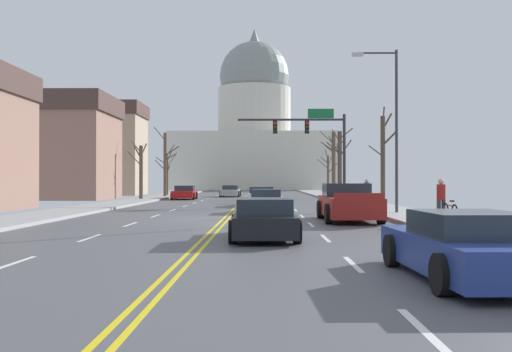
{
  "coord_description": "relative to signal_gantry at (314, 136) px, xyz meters",
  "views": [
    {
      "loc": [
        1.66,
        -25.47,
        1.73
      ],
      "look_at": [
        0.93,
        32.32,
        2.12
      ],
      "focal_mm": 40.26,
      "sensor_mm": 36.0,
      "label": 1
    }
  ],
  "objects": [
    {
      "name": "ground",
      "position": [
        -5.39,
        -16.58,
        -4.96
      ],
      "size": [
        20.0,
        180.0,
        0.2
      ],
      "color": "#505055"
    },
    {
      "name": "signal_gantry",
      "position": [
        0.0,
        0.0,
        0.0
      ],
      "size": [
        7.91,
        0.41,
        6.81
      ],
      "color": "#28282D",
      "rests_on": "ground"
    },
    {
      "name": "street_lamp_right",
      "position": [
        2.52,
        -13.89,
        -0.13
      ],
      "size": [
        2.25,
        0.24,
        7.97
      ],
      "color": "#333338",
      "rests_on": "ground"
    },
    {
      "name": "capitol_building",
      "position": [
        -5.39,
        63.51,
        5.31
      ],
      "size": [
        29.55,
        18.1,
        29.63
      ],
      "color": "beige",
      "rests_on": "ground"
    },
    {
      "name": "sedan_near_00",
      "position": [
        -3.84,
        -3.69,
        -4.38
      ],
      "size": [
        2.02,
        4.62,
        1.27
      ],
      "color": "silver",
      "rests_on": "ground"
    },
    {
      "name": "sedan_near_01",
      "position": [
        -3.55,
        -11.19,
        -4.4
      ],
      "size": [
        2.09,
        4.64,
        1.22
      ],
      "color": "#9EA3A8",
      "rests_on": "ground"
    },
    {
      "name": "pickup_truck_near_02",
      "position": [
        -0.15,
        -17.84,
        -4.26
      ],
      "size": [
        2.33,
        5.47,
        1.58
      ],
      "color": "maroon",
      "rests_on": "ground"
    },
    {
      "name": "sedan_near_03",
      "position": [
        -3.71,
        -25.28,
        -4.41
      ],
      "size": [
        2.05,
        4.44,
        1.2
      ],
      "color": "black",
      "rests_on": "ground"
    },
    {
      "name": "sedan_near_04",
      "position": [
        -0.23,
        -32.06,
        -4.42
      ],
      "size": [
        2.13,
        4.72,
        1.18
      ],
      "color": "navy",
      "rests_on": "ground"
    },
    {
      "name": "sedan_oncoming_00",
      "position": [
        -10.76,
        8.96,
        -4.41
      ],
      "size": [
        2.19,
        4.4,
        1.22
      ],
      "color": "#B71414",
      "rests_on": "ground"
    },
    {
      "name": "sedan_oncoming_01",
      "position": [
        -7.11,
        17.05,
        -4.43
      ],
      "size": [
        2.05,
        4.53,
        1.17
      ],
      "color": "#9EA3A8",
      "rests_on": "ground"
    },
    {
      "name": "flank_building_00",
      "position": [
        -23.14,
        9.22,
        -0.29
      ],
      "size": [
        11.78,
        9.05,
        9.27
      ],
      "color": "#8C6656",
      "rests_on": "ground"
    },
    {
      "name": "flank_building_02",
      "position": [
        -22.59,
        23.65,
        0.32
      ],
      "size": [
        10.16,
        7.25,
        10.49
      ],
      "color": "tan",
      "rests_on": "ground"
    },
    {
      "name": "bare_tree_00",
      "position": [
        3.18,
        -8.98,
        -2.01
      ],
      "size": [
        1.39,
        1.89,
        5.75
      ],
      "color": "#4C3D2D",
      "rests_on": "ground"
    },
    {
      "name": "bare_tree_01",
      "position": [
        -13.46,
        14.72,
        -1.57
      ],
      "size": [
        2.43,
        1.0,
        6.89
      ],
      "color": "brown",
      "rests_on": "ground"
    },
    {
      "name": "bare_tree_02",
      "position": [
        3.08,
        13.59,
        -1.58
      ],
      "size": [
        2.61,
        1.83,
        6.3
      ],
      "color": "brown",
      "rests_on": "ground"
    },
    {
      "name": "bare_tree_03",
      "position": [
        -14.08,
        6.21,
        -2.38
      ],
      "size": [
        1.49,
        1.66,
        4.88
      ],
      "color": "brown",
      "rests_on": "ground"
    },
    {
      "name": "bare_tree_04",
      "position": [
        3.19,
        19.23,
        -2.48
      ],
      "size": [
        2.17,
        2.09,
        4.88
      ],
      "color": "brown",
      "rests_on": "ground"
    },
    {
      "name": "bare_tree_05",
      "position": [
        -14.04,
        18.99,
        -2.57
      ],
      "size": [
        2.28,
        2.45,
        4.89
      ],
      "color": "#4C3D2D",
      "rests_on": "ground"
    },
    {
      "name": "bare_tree_06",
      "position": [
        2.91,
        7.75,
        -1.79
      ],
      "size": [
        2.36,
        2.07,
        6.1
      ],
      "color": "#4C3D2D",
      "rests_on": "ground"
    },
    {
      "name": "pedestrian_00",
      "position": [
        2.47,
        -7.63,
        -3.92
      ],
      "size": [
        0.35,
        0.34,
        1.65
      ],
      "color": "black",
      "rests_on": "ground"
    },
    {
      "name": "pedestrian_01",
      "position": [
        3.28,
        -19.39,
        -3.93
      ],
      "size": [
        0.35,
        0.34,
        1.63
      ],
      "color": "#33333D",
      "rests_on": "ground"
    },
    {
      "name": "bicycle_parked",
      "position": [
        3.38,
        -20.15,
        -4.49
      ],
      "size": [
        0.12,
        1.77,
        0.85
      ],
      "color": "black",
      "rests_on": "ground"
    }
  ]
}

